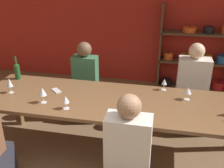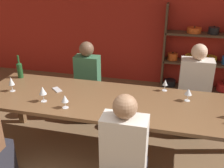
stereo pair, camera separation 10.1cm
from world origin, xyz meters
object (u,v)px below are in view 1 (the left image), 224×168
at_px(dining_table, 110,105).
at_px(wine_glass_empty_b, 188,91).
at_px(wine_glass_white_a, 164,82).
at_px(cell_phone, 56,90).
at_px(wine_glass_empty_c, 66,100).
at_px(wine_glass_red_c, 43,92).
at_px(wine_bottle_green, 17,70).
at_px(person_far_a, 86,90).
at_px(wine_glass_red_b, 10,83).
at_px(person_far_b, 190,98).
at_px(shelf_unit, 198,58).

bearing_deg(dining_table, wine_glass_empty_b, 12.04).
bearing_deg(wine_glass_white_a, cell_phone, -166.80).
height_order(dining_table, wine_glass_empty_c, wine_glass_empty_c).
distance_m(wine_glass_empty_b, wine_glass_red_c, 1.61).
xyz_separation_m(wine_bottle_green, person_far_a, (0.79, 0.47, -0.43)).
bearing_deg(wine_glass_empty_c, dining_table, 35.77).
distance_m(wine_glass_red_b, person_far_b, 2.40).
bearing_deg(wine_glass_empty_c, cell_phone, 125.38).
height_order(wine_glass_empty_c, person_far_b, person_far_b).
bearing_deg(person_far_a, wine_glass_white_a, 159.65).
relative_size(wine_glass_empty_c, cell_phone, 0.93).
relative_size(dining_table, person_far_b, 2.47).
bearing_deg(wine_glass_empty_c, wine_glass_white_a, 34.49).
relative_size(wine_glass_white_a, wine_glass_empty_c, 0.97).
distance_m(shelf_unit, person_far_a, 2.21).
distance_m(wine_glass_empty_c, cell_phone, 0.49).
bearing_deg(cell_phone, dining_table, -7.45).
distance_m(cell_phone, person_far_a, 0.80).
xyz_separation_m(wine_glass_empty_c, cell_phone, (-0.28, 0.39, -0.10)).
bearing_deg(person_far_b, wine_bottle_green, 12.50).
height_order(wine_glass_empty_c, cell_phone, wine_glass_empty_c).
bearing_deg(dining_table, wine_bottle_green, 165.72).
bearing_deg(wine_glass_red_c, person_far_b, 32.61).
bearing_deg(person_far_a, wine_glass_empty_b, 155.81).
xyz_separation_m(wine_glass_red_b, person_far_a, (0.65, 0.88, -0.44)).
xyz_separation_m(wine_glass_empty_b, cell_phone, (-1.54, -0.09, -0.10)).
distance_m(wine_glass_empty_b, person_far_a, 1.59).
xyz_separation_m(wine_bottle_green, wine_glass_empty_b, (2.19, -0.16, -0.01)).
bearing_deg(wine_glass_empty_b, person_far_b, 80.10).
xyz_separation_m(wine_glass_red_c, cell_phone, (0.02, 0.31, -0.12)).
relative_size(wine_glass_empty_c, wine_glass_red_c, 0.82).
bearing_deg(wine_glass_white_a, wine_glass_red_c, -154.81).
xyz_separation_m(shelf_unit, person_far_a, (-1.71, -1.39, -0.17)).
bearing_deg(shelf_unit, wine_glass_red_c, -127.64).
relative_size(shelf_unit, person_far_a, 1.32).
distance_m(wine_glass_white_a, cell_phone, 1.32).
height_order(wine_glass_red_b, wine_glass_empty_c, wine_glass_red_b).
distance_m(wine_glass_empty_b, cell_phone, 1.55).
xyz_separation_m(dining_table, cell_phone, (-0.69, 0.09, 0.08)).
relative_size(wine_bottle_green, wine_glass_red_c, 1.74).
bearing_deg(wine_glass_red_c, person_far_a, 81.13).
height_order(wine_glass_white_a, wine_glass_red_c, wine_glass_red_c).
height_order(shelf_unit, wine_glass_empty_b, shelf_unit).
xyz_separation_m(shelf_unit, wine_bottle_green, (-2.50, -1.86, 0.26)).
bearing_deg(wine_glass_red_b, person_far_b, 23.00).
xyz_separation_m(wine_glass_empty_b, person_far_a, (-1.40, 0.63, -0.42)).
height_order(shelf_unit, wine_glass_red_c, shelf_unit).
distance_m(wine_bottle_green, wine_glass_white_a, 1.93).
bearing_deg(person_far_a, wine_glass_red_c, 81.13).
bearing_deg(person_far_b, dining_table, 41.36).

